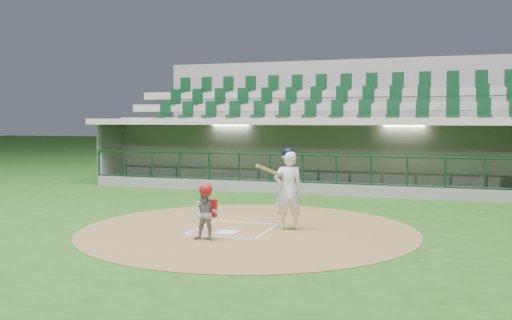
{
  "coord_description": "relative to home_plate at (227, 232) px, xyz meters",
  "views": [
    {
      "loc": [
        4.25,
        -11.59,
        2.35
      ],
      "look_at": [
        -0.45,
        2.6,
        1.3
      ],
      "focal_mm": 40.0,
      "sensor_mm": 36.0,
      "label": 1
    }
  ],
  "objects": [
    {
      "name": "dirt_circle",
      "position": [
        0.3,
        0.5,
        -0.02
      ],
      "size": [
        7.2,
        7.2,
        0.01
      ],
      "primitive_type": "cylinder",
      "color": "brown",
      "rests_on": "ground"
    },
    {
      "name": "dugout_structure",
      "position": [
        0.07,
        8.53,
        0.94
      ],
      "size": [
        16.4,
        3.7,
        3.0
      ],
      "color": "slate",
      "rests_on": "ground"
    },
    {
      "name": "catcher",
      "position": [
        -0.12,
        -0.79,
        0.55
      ],
      "size": [
        0.53,
        0.43,
        1.12
      ],
      "color": "gray",
      "rests_on": "dirt_circle"
    },
    {
      "name": "batter_box_chalk",
      "position": [
        0.0,
        0.4,
        -0.0
      ],
      "size": [
        1.55,
        1.8,
        0.01
      ],
      "color": "white",
      "rests_on": "ground"
    },
    {
      "name": "batter",
      "position": [
        1.1,
        0.8,
        0.87
      ],
      "size": [
        0.9,
        0.95,
        1.76
      ],
      "color": "white",
      "rests_on": "dirt_circle"
    },
    {
      "name": "home_plate",
      "position": [
        0.0,
        0.0,
        0.0
      ],
      "size": [
        0.43,
        0.43,
        0.02
      ],
      "primitive_type": "cube",
      "color": "silver",
      "rests_on": "dirt_circle"
    },
    {
      "name": "ground",
      "position": [
        0.0,
        0.7,
        -0.02
      ],
      "size": [
        120.0,
        120.0,
        0.0
      ],
      "primitive_type": "plane",
      "color": "#1C4914",
      "rests_on": "ground"
    },
    {
      "name": "seating_deck",
      "position": [
        0.0,
        11.61,
        1.4
      ],
      "size": [
        17.0,
        6.72,
        5.15
      ],
      "color": "gray",
      "rests_on": "ground"
    }
  ]
}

